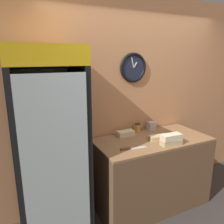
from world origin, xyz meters
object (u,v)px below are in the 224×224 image
Objects in this scene: napkin_dispenser at (151,126)px; sandwich_stack_bottom at (171,142)px; sandwich_flat_left at (126,133)px; beverage_cooler at (48,140)px; sandwich_stack_middle at (171,137)px; chefs_knife at (130,148)px; condiment_jar at (137,128)px; sandwich_flat_right at (160,138)px.

sandwich_stack_bottom is at bearing -101.77° from napkin_dispenser.
beverage_cooler is at bearing -170.04° from sandwich_flat_left.
sandwich_stack_middle is 0.79× the size of chefs_knife.
sandwich_stack_bottom is at bearing -13.57° from beverage_cooler.
sandwich_stack_bottom reaches higher than chefs_knife.
beverage_cooler is at bearing 165.75° from chefs_knife.
sandwich_stack_middle is (0.00, 0.00, 0.07)m from sandwich_stack_bottom.
sandwich_stack_middle is at bearing -56.75° from sandwich_flat_left.
napkin_dispenser is (0.23, -0.00, -0.00)m from condiment_jar.
sandwich_stack_bottom is at bearing -12.38° from chefs_knife.
sandwich_stack_bottom and sandwich_flat_left have the same top height.
beverage_cooler is at bearing 166.43° from sandwich_stack_middle.
sandwich_stack_bottom is at bearing 180.00° from sandwich_stack_middle.
sandwich_flat_left is at bearing 135.47° from sandwich_flat_right.
condiment_jar is 0.23m from napkin_dispenser.
sandwich_stack_bottom is 0.51m from chefs_knife.
sandwich_flat_right is at bearing -74.12° from condiment_jar.
sandwich_flat_left is at bearing 123.25° from sandwich_stack_middle.
sandwich_stack_middle is at bearing -101.77° from napkin_dispenser.
chefs_knife is at bearing -130.37° from condiment_jar.
sandwich_stack_middle is at bearing -12.38° from chefs_knife.
beverage_cooler is at bearing 166.43° from sandwich_stack_bottom.
condiment_jar is 1.07× the size of napkin_dispenser.
condiment_jar is (-0.12, 0.55, -0.04)m from sandwich_stack_middle.
sandwich_stack_bottom is 0.91× the size of sandwich_flat_right.
sandwich_stack_bottom is 1.99× the size of condiment_jar.
beverage_cooler is 0.89m from chefs_knife.
sandwich_stack_bottom is 0.07m from sandwich_stack_middle.
sandwich_flat_right is at bearing -5.66° from beverage_cooler.
beverage_cooler is 15.86× the size of condiment_jar.
napkin_dispenser is (0.61, 0.44, 0.05)m from chefs_knife.
sandwich_stack_middle reaches higher than napkin_dispenser.
sandwich_flat_left is at bearing -174.06° from napkin_dispenser.
chefs_knife is at bearing -170.06° from sandwich_flat_right.
condiment_jar is (1.23, 0.23, -0.12)m from beverage_cooler.
sandwich_stack_middle is (1.34, -0.32, -0.08)m from beverage_cooler.
condiment_jar is at bearing 10.52° from beverage_cooler.
sandwich_stack_bottom reaches higher than sandwich_flat_right.
sandwich_flat_left reaches higher than chefs_knife.
sandwich_stack_bottom is 1.01× the size of sandwich_stack_middle.
sandwich_stack_bottom is 0.60m from sandwich_flat_left.
chefs_knife is (-0.49, 0.11, -0.03)m from sandwich_stack_bottom.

